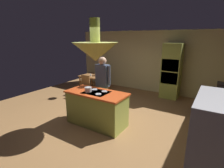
# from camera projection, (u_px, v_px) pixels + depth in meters

# --- Properties ---
(ground) EXTENTS (8.16, 8.16, 0.00)m
(ground) POSITION_uv_depth(u_px,v_px,m) (101.00, 121.00, 4.78)
(ground) COLOR #9E7042
(wall_back) EXTENTS (6.80, 0.10, 2.55)m
(wall_back) POSITION_uv_depth(u_px,v_px,m) (148.00, 62.00, 7.26)
(wall_back) COLOR beige
(wall_back) RESTS_ON ground
(kitchen_island) EXTENTS (1.61, 0.77, 0.93)m
(kitchen_island) POSITION_uv_depth(u_px,v_px,m) (97.00, 108.00, 4.50)
(kitchen_island) COLOR #939E42
(kitchen_island) RESTS_ON ground
(counter_run_right) EXTENTS (0.73, 2.55, 0.91)m
(counter_run_right) POSITION_uv_depth(u_px,v_px,m) (224.00, 123.00, 3.69)
(counter_run_right) COLOR #939E42
(counter_run_right) RESTS_ON ground
(oven_tower) EXTENTS (0.66, 0.62, 2.08)m
(oven_tower) POSITION_uv_depth(u_px,v_px,m) (171.00, 71.00, 6.43)
(oven_tower) COLOR #939E42
(oven_tower) RESTS_ON ground
(dining_table) EXTENTS (1.04, 0.89, 0.76)m
(dining_table) POSITION_uv_depth(u_px,v_px,m) (94.00, 78.00, 7.03)
(dining_table) COLOR #956033
(dining_table) RESTS_ON ground
(person_at_island) EXTENTS (0.53, 0.23, 1.74)m
(person_at_island) POSITION_uv_depth(u_px,v_px,m) (103.00, 82.00, 5.02)
(person_at_island) COLOR tan
(person_at_island) RESTS_ON ground
(range_hood) EXTENTS (1.10, 1.10, 1.00)m
(range_hood) POSITION_uv_depth(u_px,v_px,m) (95.00, 51.00, 4.10)
(range_hood) COLOR #939E42
(pendant_light_over_table) EXTENTS (0.32, 0.32, 0.82)m
(pendant_light_over_table) POSITION_uv_depth(u_px,v_px,m) (94.00, 48.00, 6.71)
(pendant_light_over_table) COLOR #E0B266
(chair_facing_island) EXTENTS (0.40, 0.40, 0.87)m
(chair_facing_island) POSITION_uv_depth(u_px,v_px,m) (84.00, 85.00, 6.53)
(chair_facing_island) COLOR #956033
(chair_facing_island) RESTS_ON ground
(chair_by_back_wall) EXTENTS (0.40, 0.40, 0.87)m
(chair_by_back_wall) POSITION_uv_depth(u_px,v_px,m) (104.00, 78.00, 7.62)
(chair_by_back_wall) COLOR #956033
(chair_by_back_wall) RESTS_ON ground
(potted_plant_on_table) EXTENTS (0.20, 0.20, 0.30)m
(potted_plant_on_table) POSITION_uv_depth(u_px,v_px,m) (98.00, 71.00, 6.97)
(potted_plant_on_table) COLOR #99382D
(potted_plant_on_table) RESTS_ON dining_table
(cup_on_table) EXTENTS (0.07, 0.07, 0.09)m
(cup_on_table) POSITION_uv_depth(u_px,v_px,m) (91.00, 75.00, 6.82)
(cup_on_table) COLOR white
(cup_on_table) RESTS_ON dining_table
(cooking_pot_on_cooktop) EXTENTS (0.18, 0.18, 0.12)m
(cooking_pot_on_cooktop) POSITION_uv_depth(u_px,v_px,m) (88.00, 89.00, 4.33)
(cooking_pot_on_cooktop) COLOR #B2B2B7
(cooking_pot_on_cooktop) RESTS_ON kitchen_island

